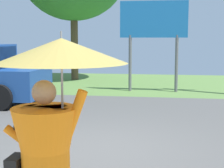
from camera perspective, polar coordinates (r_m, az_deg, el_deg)
The scene contains 3 objects.
ground_plane at distance 9.60m, azimuth 1.40°, elevation -5.32°, with size 40.00×22.00×0.20m.
monk_pedestrian at distance 3.26m, azimuth -9.96°, elevation -8.64°, with size 1.17×1.17×2.13m.
roadside_billboard at distance 13.77m, azimuth 6.78°, elevation 9.36°, with size 2.60×0.12×3.50m.
Camera 1 is at (1.20, -6.34, 2.07)m, focal length 56.29 mm.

